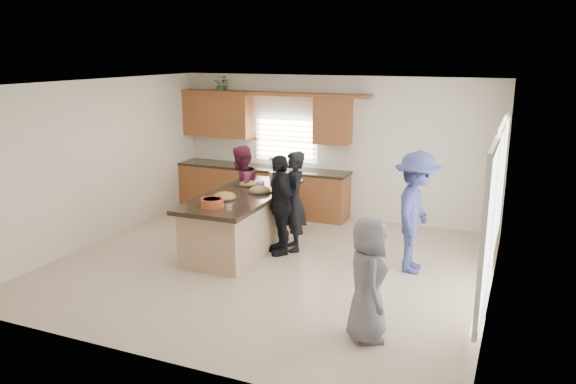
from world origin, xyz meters
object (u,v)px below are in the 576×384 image
at_px(island, 243,222).
at_px(woman_right_back, 416,212).
at_px(woman_left_front, 280,205).
at_px(salad_bowl, 212,202).
at_px(woman_left_back, 294,201).
at_px(woman_right_front, 368,280).
at_px(woman_left_mid, 241,191).

relative_size(island, woman_right_back, 1.48).
bearing_deg(woman_right_back, woman_left_front, 90.96).
bearing_deg(woman_left_front, woman_right_back, 49.71).
relative_size(salad_bowl, woman_right_back, 0.19).
relative_size(woman_left_back, woman_right_back, 0.91).
distance_m(island, woman_left_front, 0.77).
relative_size(woman_right_back, woman_right_front, 1.26).
bearing_deg(island, woman_left_front, 2.26).
bearing_deg(island, woman_left_mid, 118.21).
bearing_deg(woman_left_back, woman_left_mid, -139.87).
height_order(salad_bowl, woman_right_front, woman_right_front).
distance_m(island, woman_right_front, 3.53).
xyz_separation_m(island, woman_left_mid, (-0.36, 0.63, 0.37)).
distance_m(woman_left_front, woman_right_back, 2.19).
distance_m(woman_left_front, woman_right_front, 3.06).
relative_size(island, salad_bowl, 7.98).
height_order(salad_bowl, woman_left_back, woman_left_back).
relative_size(woman_left_front, woman_right_back, 0.90).
height_order(salad_bowl, woman_left_mid, woman_left_mid).
distance_m(salad_bowl, woman_right_front, 3.09).
height_order(woman_left_mid, woman_right_back, woman_right_back).
bearing_deg(woman_left_back, woman_left_front, -65.99).
bearing_deg(woman_right_front, island, 27.38).
xyz_separation_m(woman_left_back, woman_left_mid, (-1.18, 0.37, -0.02)).
height_order(island, woman_left_mid, woman_left_mid).
xyz_separation_m(island, salad_bowl, (-0.04, -0.91, 0.57)).
bearing_deg(woman_left_back, salad_bowl, -68.63).
bearing_deg(woman_right_back, woman_left_back, 84.74).
height_order(woman_left_mid, woman_right_front, woman_left_mid).
xyz_separation_m(salad_bowl, woman_right_back, (2.89, 1.02, -0.10)).
distance_m(woman_left_mid, woman_right_back, 3.26).
distance_m(island, woman_left_mid, 0.81).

